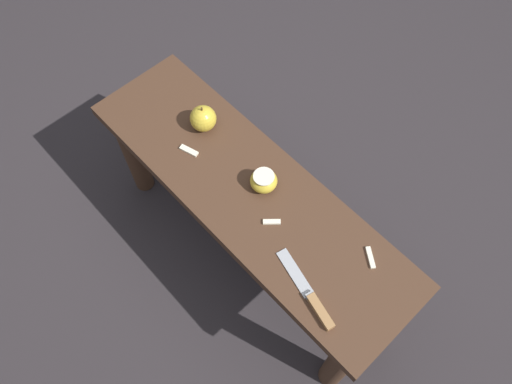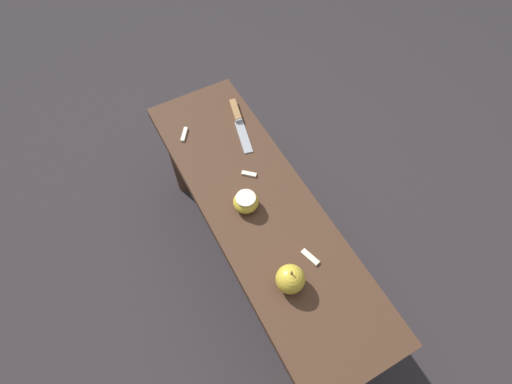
{
  "view_description": "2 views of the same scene",
  "coord_description": "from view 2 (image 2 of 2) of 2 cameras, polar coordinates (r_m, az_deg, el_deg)",
  "views": [
    {
      "loc": [
        -0.55,
        0.48,
        1.8
      ],
      "look_at": [
        -0.04,
        0.0,
        0.53
      ],
      "focal_mm": 35.0,
      "sensor_mm": 36.0,
      "label": 1
    },
    {
      "loc": [
        0.56,
        -0.32,
        1.61
      ],
      "look_at": [
        -0.04,
        0.0,
        0.53
      ],
      "focal_mm": 28.0,
      "sensor_mm": 36.0,
      "label": 2
    }
  ],
  "objects": [
    {
      "name": "apple_slice_near_bowl",
      "position": [
        1.35,
        -1.0,
        2.6
      ],
      "size": [
        0.05,
        0.05,
        0.01
      ],
      "color": "silver",
      "rests_on": "wooden_bench"
    },
    {
      "name": "apple_slice_center",
      "position": [
        1.48,
        -10.22,
        8.12
      ],
      "size": [
        0.06,
        0.05,
        0.01
      ],
      "color": "silver",
      "rests_on": "wooden_bench"
    },
    {
      "name": "apple_cut",
      "position": [
        1.26,
        -1.46,
        -1.41
      ],
      "size": [
        0.08,
        0.08,
        0.06
      ],
      "color": "gold",
      "rests_on": "wooden_bench"
    },
    {
      "name": "knife",
      "position": [
        1.51,
        -2.62,
        10.53
      ],
      "size": [
        0.25,
        0.09,
        0.02
      ],
      "rotation": [
        0.0,
        0.0,
        -0.23
      ],
      "color": "#9EA0A5",
      "rests_on": "wooden_bench"
    },
    {
      "name": "apple_slice_near_knife",
      "position": [
        1.22,
        7.74,
        -9.2
      ],
      "size": [
        0.06,
        0.03,
        0.01
      ],
      "color": "silver",
      "rests_on": "wooden_bench"
    },
    {
      "name": "wooden_bench",
      "position": [
        1.39,
        0.58,
        -4.52
      ],
      "size": [
        1.16,
        0.35,
        0.5
      ],
      "color": "#472D1E",
      "rests_on": "ground_plane"
    },
    {
      "name": "ground_plane",
      "position": [
        1.74,
        0.47,
        -10.31
      ],
      "size": [
        8.0,
        8.0,
        0.0
      ],
      "primitive_type": "plane",
      "color": "#2D282B"
    },
    {
      "name": "apple_whole",
      "position": [
        1.14,
        4.93,
        -12.28
      ],
      "size": [
        0.08,
        0.08,
        0.09
      ],
      "color": "gold",
      "rests_on": "wooden_bench"
    }
  ]
}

